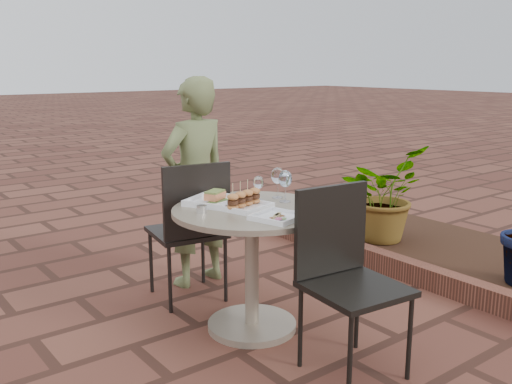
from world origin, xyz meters
TOP-DOWN VIEW (x-y plane):
  - ground at (0.00, 0.00)m, footprint 60.00×60.00m
  - cafe_table at (0.24, 0.19)m, footprint 0.90×0.90m
  - chair_far at (0.17, 0.74)m, footprint 0.51×0.51m
  - chair_near at (0.35, -0.42)m, footprint 0.48×0.48m
  - diner at (0.38, 1.03)m, footprint 0.56×0.40m
  - plate_salmon at (0.14, 0.41)m, footprint 0.38×0.38m
  - plate_sliders at (0.20, 0.21)m, footprint 0.31×0.31m
  - plate_tuna at (0.20, -0.07)m, footprint 0.28×0.28m
  - wine_glass_right at (0.49, 0.20)m, footprint 0.08×0.08m
  - wine_glass_mid at (0.39, 0.33)m, footprint 0.06×0.06m
  - wine_glass_far at (0.52, 0.30)m, footprint 0.08×0.08m
  - steel_ramekin at (-0.04, 0.28)m, footprint 0.06×0.06m
  - cutlery_set at (0.51, 0.02)m, footprint 0.14×0.20m
  - planter_curb at (1.60, 0.30)m, footprint 0.12×3.00m
  - mulch_bed at (2.30, 0.30)m, footprint 1.30×3.00m
  - potted_plant_a at (2.07, 0.78)m, footprint 0.88×0.82m

SIDE VIEW (x-z plane):
  - ground at x=0.00m, z-range 0.00..0.00m
  - mulch_bed at x=2.30m, z-range 0.00..0.06m
  - planter_curb at x=1.60m, z-range 0.00..0.15m
  - potted_plant_a at x=2.07m, z-range 0.06..0.86m
  - cafe_table at x=0.24m, z-range 0.12..0.85m
  - chair_far at x=0.17m, z-range 0.08..1.01m
  - chair_near at x=0.35m, z-range 0.08..1.01m
  - diner at x=0.38m, z-range 0.00..1.45m
  - cutlery_set at x=0.51m, z-range 0.73..0.73m
  - plate_tuna at x=0.20m, z-range 0.73..0.76m
  - steel_ramekin at x=-0.04m, z-range 0.73..0.77m
  - plate_salmon at x=0.14m, z-range 0.71..0.79m
  - plate_sliders at x=0.20m, z-range 0.69..0.85m
  - wine_glass_mid at x=0.39m, z-range 0.76..0.91m
  - wine_glass_far at x=0.52m, z-range 0.77..0.96m
  - wine_glass_right at x=0.49m, z-range 0.77..0.96m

